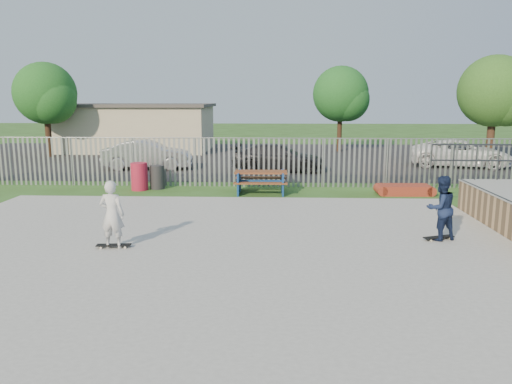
{
  "coord_description": "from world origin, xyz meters",
  "views": [
    {
      "loc": [
        1.72,
        -11.26,
        3.62
      ],
      "look_at": [
        1.17,
        2.0,
        1.1
      ],
      "focal_mm": 35.0,
      "sensor_mm": 36.0,
      "label": 1
    }
  ],
  "objects_px": {
    "funbox": "(404,190)",
    "trash_bin_red": "(139,176)",
    "trash_bin_grey": "(157,177)",
    "car_dark": "(279,158)",
    "car_white": "(460,153)",
    "car_silver": "(147,155)",
    "tree_right": "(494,91)",
    "tree_left": "(45,94)",
    "skater_navy": "(441,208)",
    "skater_white": "(112,214)",
    "tree_mid": "(341,94)",
    "picnic_table": "(261,182)"
  },
  "relations": [
    {
      "from": "funbox",
      "to": "trash_bin_red",
      "type": "height_order",
      "value": "trash_bin_red"
    },
    {
      "from": "trash_bin_red",
      "to": "trash_bin_grey",
      "type": "bearing_deg",
      "value": 24.29
    },
    {
      "from": "car_dark",
      "to": "car_white",
      "type": "distance_m",
      "value": 9.8
    },
    {
      "from": "car_silver",
      "to": "tree_right",
      "type": "height_order",
      "value": "tree_right"
    },
    {
      "from": "trash_bin_grey",
      "to": "tree_left",
      "type": "height_order",
      "value": "tree_left"
    },
    {
      "from": "tree_right",
      "to": "skater_navy",
      "type": "xyz_separation_m",
      "value": [
        -7.55,
        -15.48,
        -2.99
      ]
    },
    {
      "from": "trash_bin_red",
      "to": "car_white",
      "type": "xyz_separation_m",
      "value": [
        15.13,
        7.31,
        0.19
      ]
    },
    {
      "from": "skater_navy",
      "to": "funbox",
      "type": "bearing_deg",
      "value": -117.67
    },
    {
      "from": "trash_bin_red",
      "to": "trash_bin_grey",
      "type": "relative_size",
      "value": 1.15
    },
    {
      "from": "trash_bin_grey",
      "to": "trash_bin_red",
      "type": "bearing_deg",
      "value": -155.71
    },
    {
      "from": "car_silver",
      "to": "tree_right",
      "type": "bearing_deg",
      "value": -86.23
    },
    {
      "from": "car_white",
      "to": "tree_right",
      "type": "bearing_deg",
      "value": -51.61
    },
    {
      "from": "car_silver",
      "to": "skater_white",
      "type": "bearing_deg",
      "value": -173.05
    },
    {
      "from": "funbox",
      "to": "trash_bin_red",
      "type": "xyz_separation_m",
      "value": [
        -10.28,
        0.51,
        0.36
      ]
    },
    {
      "from": "trash_bin_red",
      "to": "tree_left",
      "type": "bearing_deg",
      "value": 128.29
    },
    {
      "from": "car_white",
      "to": "tree_mid",
      "type": "bearing_deg",
      "value": 46.99
    },
    {
      "from": "skater_navy",
      "to": "car_silver",
      "type": "bearing_deg",
      "value": -71.29
    },
    {
      "from": "car_silver",
      "to": "tree_left",
      "type": "bearing_deg",
      "value": 51.01
    },
    {
      "from": "picnic_table",
      "to": "car_silver",
      "type": "xyz_separation_m",
      "value": [
        -5.97,
        6.14,
        0.32
      ]
    },
    {
      "from": "tree_left",
      "to": "skater_navy",
      "type": "xyz_separation_m",
      "value": [
        18.07,
        -18.09,
        -2.91
      ]
    },
    {
      "from": "skater_white",
      "to": "car_silver",
      "type": "bearing_deg",
      "value": -73.82
    },
    {
      "from": "car_dark",
      "to": "picnic_table",
      "type": "bearing_deg",
      "value": 178.77
    },
    {
      "from": "trash_bin_red",
      "to": "tree_right",
      "type": "bearing_deg",
      "value": 25.98
    },
    {
      "from": "tree_left",
      "to": "skater_navy",
      "type": "height_order",
      "value": "tree_left"
    },
    {
      "from": "tree_left",
      "to": "skater_white",
      "type": "distance_m",
      "value": 21.85
    },
    {
      "from": "funbox",
      "to": "car_white",
      "type": "bearing_deg",
      "value": 57.18
    },
    {
      "from": "picnic_table",
      "to": "trash_bin_red",
      "type": "distance_m",
      "value": 4.85
    },
    {
      "from": "tree_left",
      "to": "skater_white",
      "type": "xyz_separation_m",
      "value": [
        10.22,
        -19.09,
        -2.91
      ]
    },
    {
      "from": "tree_left",
      "to": "skater_navy",
      "type": "bearing_deg",
      "value": -45.03
    },
    {
      "from": "trash_bin_grey",
      "to": "car_white",
      "type": "height_order",
      "value": "car_white"
    },
    {
      "from": "tree_right",
      "to": "skater_navy",
      "type": "distance_m",
      "value": 17.48
    },
    {
      "from": "car_dark",
      "to": "funbox",
      "type": "bearing_deg",
      "value": -135.04
    },
    {
      "from": "picnic_table",
      "to": "skater_navy",
      "type": "xyz_separation_m",
      "value": [
        4.64,
        -6.77,
        0.52
      ]
    },
    {
      "from": "skater_navy",
      "to": "skater_white",
      "type": "height_order",
      "value": "same"
    },
    {
      "from": "picnic_table",
      "to": "skater_white",
      "type": "xyz_separation_m",
      "value": [
        -3.21,
        -7.77,
        0.52
      ]
    },
    {
      "from": "car_silver",
      "to": "tree_left",
      "type": "relative_size",
      "value": 0.78
    },
    {
      "from": "skater_navy",
      "to": "trash_bin_grey",
      "type": "bearing_deg",
      "value": -60.99
    },
    {
      "from": "funbox",
      "to": "car_silver",
      "type": "xyz_separation_m",
      "value": [
        -11.43,
        6.24,
        0.58
      ]
    },
    {
      "from": "trash_bin_red",
      "to": "tree_mid",
      "type": "height_order",
      "value": "tree_mid"
    },
    {
      "from": "trash_bin_grey",
      "to": "car_silver",
      "type": "distance_m",
      "value": 5.73
    },
    {
      "from": "skater_navy",
      "to": "tree_right",
      "type": "bearing_deg",
      "value": -136.7
    },
    {
      "from": "picnic_table",
      "to": "car_white",
      "type": "bearing_deg",
      "value": 36.3
    },
    {
      "from": "car_white",
      "to": "trash_bin_grey",
      "type": "bearing_deg",
      "value": 126.84
    },
    {
      "from": "trash_bin_red",
      "to": "car_dark",
      "type": "relative_size",
      "value": 0.23
    },
    {
      "from": "tree_mid",
      "to": "skater_navy",
      "type": "height_order",
      "value": "tree_mid"
    },
    {
      "from": "car_dark",
      "to": "tree_left",
      "type": "bearing_deg",
      "value": 74.16
    },
    {
      "from": "picnic_table",
      "to": "funbox",
      "type": "bearing_deg",
      "value": -1.56
    },
    {
      "from": "car_silver",
      "to": "tree_left",
      "type": "distance_m",
      "value": 9.6
    },
    {
      "from": "tree_right",
      "to": "skater_white",
      "type": "height_order",
      "value": "tree_right"
    },
    {
      "from": "tree_left",
      "to": "tree_right",
      "type": "height_order",
      "value": "tree_right"
    }
  ]
}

